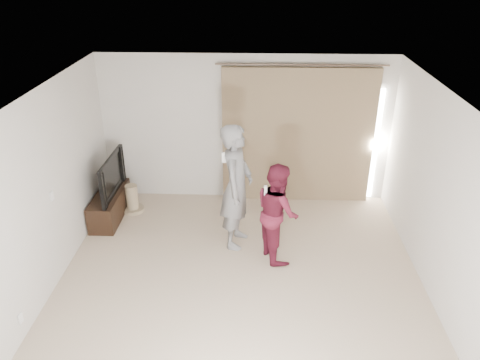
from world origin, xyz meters
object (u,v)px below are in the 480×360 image
tv_console (110,205)px  person_woman (277,212)px  person_man (236,187)px  tv (106,176)px

tv_console → person_woman: size_ratio=0.80×
tv_console → person_man: 2.39m
person_man → person_woman: 0.72m
tv → person_woman: person_woman is taller
tv → person_woman: size_ratio=0.77×
tv → person_woman: bearing=-108.3°
tv_console → tv: 0.56m
tv_console → person_man: bearing=-17.1°
tv → person_man: 2.28m
tv → tv_console: bearing=0.0°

